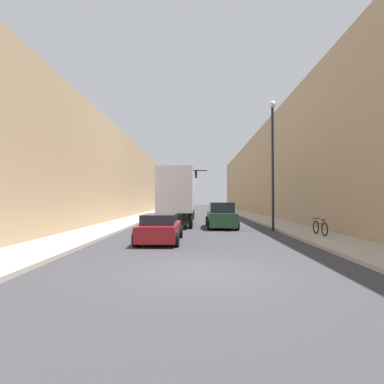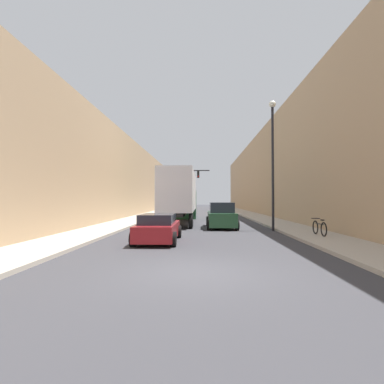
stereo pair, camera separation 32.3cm
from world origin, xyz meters
name	(u,v)px [view 2 (the right image)]	position (x,y,z in m)	size (l,w,h in m)	color
ground_plane	(196,272)	(0.00, 0.00, 0.00)	(200.00, 200.00, 0.00)	#38383D
sidewalk_right	(250,214)	(6.23, 30.00, 0.07)	(2.78, 80.00, 0.15)	#B2A899
sidewalk_left	(152,214)	(-6.23, 30.00, 0.07)	(2.78, 80.00, 0.15)	#B2A899
building_right	(284,173)	(10.62, 30.00, 5.39)	(6.00, 80.00, 10.79)	tan
building_left	(119,181)	(-10.62, 30.00, 4.38)	(6.00, 80.00, 8.76)	tan
semi_truck	(181,195)	(-1.68, 17.62, 2.33)	(2.45, 13.42, 4.21)	silver
sedan_car	(158,228)	(-1.89, 5.86, 0.64)	(1.95, 4.27, 1.32)	maroon
suv_car	(221,216)	(1.53, 12.80, 0.84)	(2.07, 4.66, 1.79)	#234C2D
traffic_signal_gantry	(177,182)	(-3.08, 30.44, 4.31)	(5.94, 0.35, 6.03)	black
street_lamp	(273,149)	(4.69, 10.88, 5.19)	(0.44, 0.44, 8.32)	black
parked_bicycle	(319,228)	(6.23, 7.38, 0.53)	(0.44, 1.82, 0.86)	black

